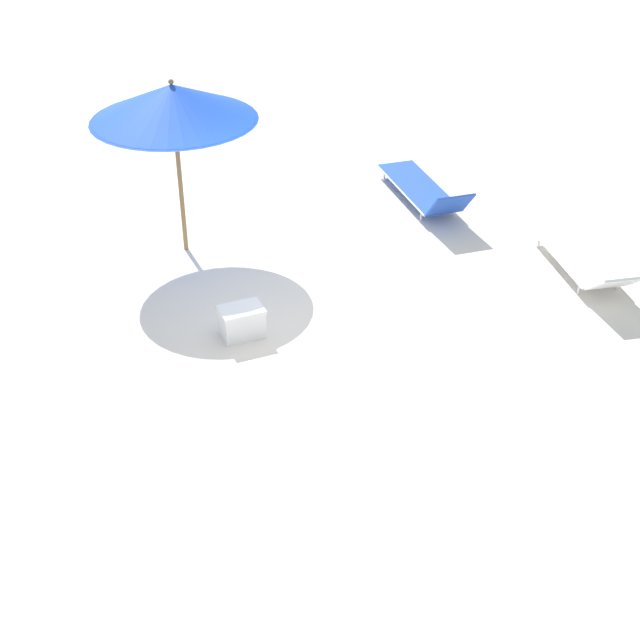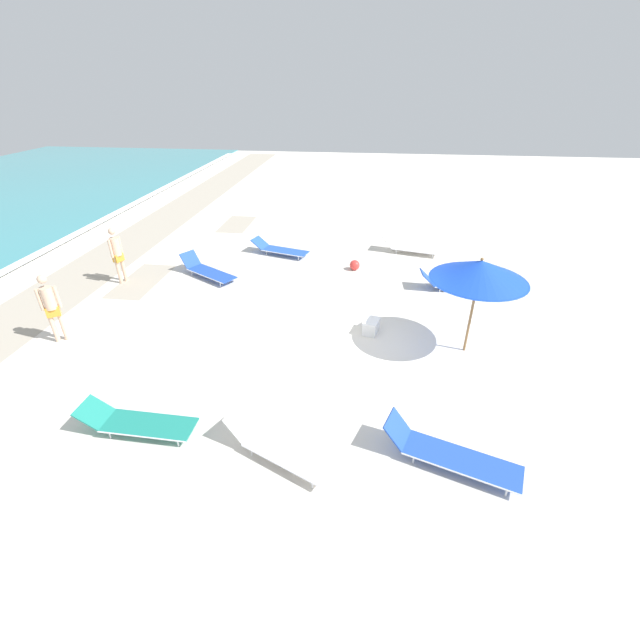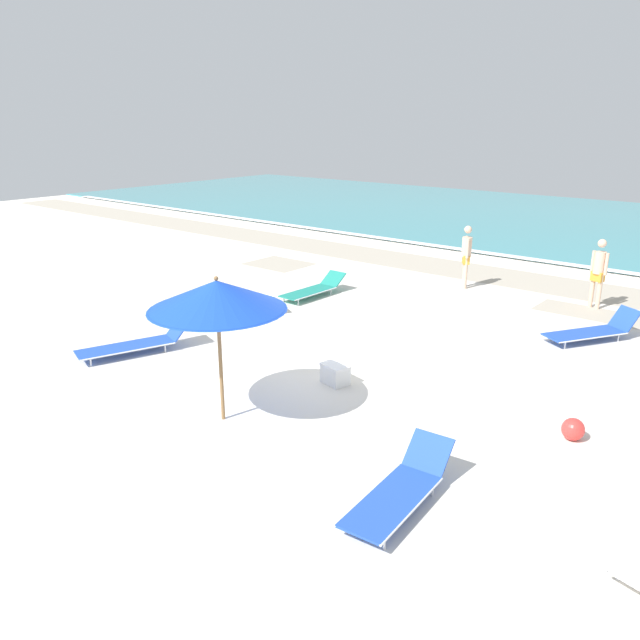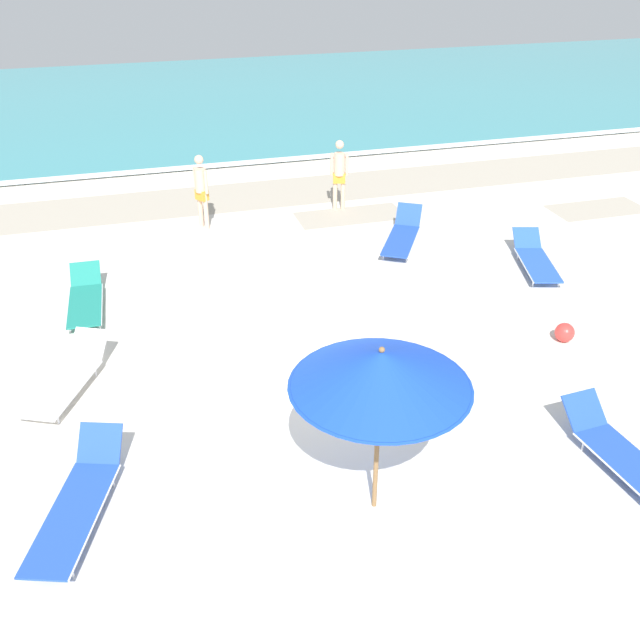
{
  "view_description": "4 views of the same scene",
  "coord_description": "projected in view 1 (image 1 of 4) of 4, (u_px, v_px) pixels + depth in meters",
  "views": [
    {
      "loc": [
        5.23,
        7.25,
        5.79
      ],
      "look_at": [
        0.63,
        1.12,
        0.84
      ],
      "focal_mm": 50.0,
      "sensor_mm": 36.0,
      "label": 1
    },
    {
      "loc": [
        -8.66,
        -0.05,
        5.73
      ],
      "look_at": [
        -0.19,
        0.99,
        0.83
      ],
      "focal_mm": 24.0,
      "sensor_mm": 36.0,
      "label": 2
    },
    {
      "loc": [
        7.16,
        -8.45,
        4.62
      ],
      "look_at": [
        -0.23,
        0.58,
        0.81
      ],
      "focal_mm": 35.0,
      "sensor_mm": 36.0,
      "label": 3
    },
    {
      "loc": [
        -2.27,
        -8.68,
        6.51
      ],
      "look_at": [
        0.34,
        0.39,
        1.14
      ],
      "focal_mm": 40.0,
      "sensor_mm": 36.0,
      "label": 4
    }
  ],
  "objects": [
    {
      "name": "ground_plane",
      "position": [
        306.0,
        327.0,
        10.68
      ],
      "size": [
        60.0,
        60.0,
        0.16
      ],
      "color": "silver"
    },
    {
      "name": "beach_umbrella",
      "position": [
        173.0,
        103.0,
        11.05
      ],
      "size": [
        2.12,
        2.12,
        2.36
      ],
      "color": "olive",
      "rests_on": "ground_plane"
    },
    {
      "name": "sun_lounger_beside_umbrella",
      "position": [
        586.0,
        262.0,
        11.44
      ],
      "size": [
        1.43,
        2.11,
        0.54
      ],
      "rotation": [
        0.0,
        0.0,
        -0.45
      ],
      "color": "white",
      "rests_on": "ground_plane"
    },
    {
      "name": "sun_lounger_near_water_left",
      "position": [
        424.0,
        190.0,
        13.27
      ],
      "size": [
        1.32,
        2.34,
        0.6
      ],
      "rotation": [
        0.0,
        0.0,
        -0.34
      ],
      "color": "blue",
      "rests_on": "ground_plane"
    },
    {
      "name": "cooler_box",
      "position": [
        242.0,
        322.0,
        10.3
      ],
      "size": [
        0.57,
        0.46,
        0.37
      ],
      "rotation": [
        0.0,
        0.0,
        6.04
      ],
      "color": "white",
      "rests_on": "ground_plane"
    }
  ]
}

